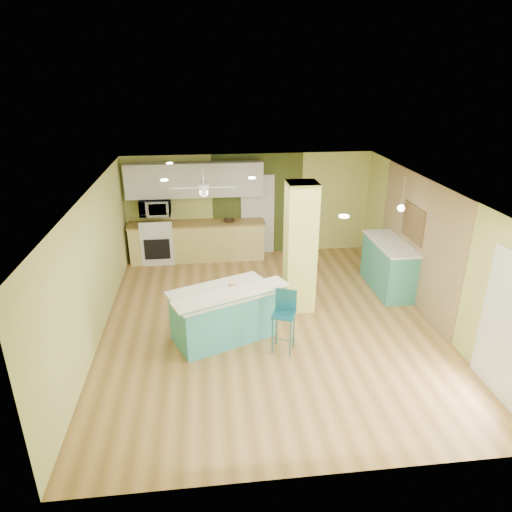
# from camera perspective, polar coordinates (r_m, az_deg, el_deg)

# --- Properties ---
(floor) EXTENTS (6.00, 7.00, 0.01)m
(floor) POSITION_cam_1_polar(r_m,az_deg,el_deg) (8.57, 1.61, -8.22)
(floor) COLOR olive
(floor) RESTS_ON ground
(ceiling) EXTENTS (6.00, 7.00, 0.01)m
(ceiling) POSITION_cam_1_polar(r_m,az_deg,el_deg) (7.61, 1.81, 8.28)
(ceiling) COLOR white
(ceiling) RESTS_ON wall_back
(wall_back) EXTENTS (6.00, 0.01, 2.50)m
(wall_back) POSITION_cam_1_polar(r_m,az_deg,el_deg) (11.29, -0.84, 6.42)
(wall_back) COLOR #C8CE6E
(wall_back) RESTS_ON floor
(wall_front) EXTENTS (6.00, 0.01, 2.50)m
(wall_front) POSITION_cam_1_polar(r_m,az_deg,el_deg) (5.02, 7.63, -16.10)
(wall_front) COLOR #C8CE6E
(wall_front) RESTS_ON floor
(wall_left) EXTENTS (0.01, 7.00, 2.50)m
(wall_left) POSITION_cam_1_polar(r_m,az_deg,el_deg) (8.16, -19.67, -1.38)
(wall_left) COLOR #C8CE6E
(wall_left) RESTS_ON floor
(wall_right) EXTENTS (0.01, 7.00, 2.50)m
(wall_right) POSITION_cam_1_polar(r_m,az_deg,el_deg) (8.93, 21.17, 0.43)
(wall_right) COLOR #C8CE6E
(wall_right) RESTS_ON floor
(wood_panel) EXTENTS (0.02, 3.40, 2.50)m
(wood_panel) POSITION_cam_1_polar(r_m,az_deg,el_deg) (9.41, 19.48, 1.78)
(wood_panel) COLOR #937654
(wood_panel) RESTS_ON floor
(olive_accent) EXTENTS (2.20, 0.02, 2.50)m
(olive_accent) POSITION_cam_1_polar(r_m,az_deg,el_deg) (11.30, 0.19, 6.43)
(olive_accent) COLOR #414C1E
(olive_accent) RESTS_ON floor
(interior_door) EXTENTS (0.82, 0.05, 2.00)m
(interior_door) POSITION_cam_1_polar(r_m,az_deg,el_deg) (11.34, 0.20, 5.18)
(interior_door) COLOR silver
(interior_door) RESTS_ON floor
(french_door) EXTENTS (0.04, 1.08, 2.10)m
(french_door) POSITION_cam_1_polar(r_m,az_deg,el_deg) (7.24, 28.79, -7.87)
(french_door) COLOR white
(french_door) RESTS_ON floor
(column) EXTENTS (0.55, 0.55, 2.50)m
(column) POSITION_cam_1_polar(r_m,az_deg,el_deg) (8.57, 5.53, 1.02)
(column) COLOR #DADF67
(column) RESTS_ON floor
(kitchen_run) EXTENTS (3.25, 0.63, 0.94)m
(kitchen_run) POSITION_cam_1_polar(r_m,az_deg,el_deg) (11.20, -7.29, 1.89)
(kitchen_run) COLOR #D6C570
(kitchen_run) RESTS_ON floor
(stove) EXTENTS (0.76, 0.66, 1.08)m
(stove) POSITION_cam_1_polar(r_m,az_deg,el_deg) (11.25, -12.13, 1.60)
(stove) COLOR white
(stove) RESTS_ON floor
(upper_cabinets) EXTENTS (3.20, 0.34, 0.80)m
(upper_cabinets) POSITION_cam_1_polar(r_m,az_deg,el_deg) (10.89, -7.67, 9.42)
(upper_cabinets) COLOR silver
(upper_cabinets) RESTS_ON wall_back
(microwave) EXTENTS (0.70, 0.48, 0.39)m
(microwave) POSITION_cam_1_polar(r_m,az_deg,el_deg) (10.98, -12.50, 5.96)
(microwave) COLOR white
(microwave) RESTS_ON wall_back
(ceiling_fan) EXTENTS (1.41, 1.41, 0.61)m
(ceiling_fan) POSITION_cam_1_polar(r_m,az_deg,el_deg) (9.57, -6.57, 8.47)
(ceiling_fan) COLOR white
(ceiling_fan) RESTS_ON ceiling
(pendant_lamp) EXTENTS (0.14, 0.14, 0.69)m
(pendant_lamp) POSITION_cam_1_polar(r_m,az_deg,el_deg) (9.21, 17.69, 5.74)
(pendant_lamp) COLOR white
(pendant_lamp) RESTS_ON ceiling
(wall_decor) EXTENTS (0.03, 0.90, 0.70)m
(wall_decor) POSITION_cam_1_polar(r_m,az_deg,el_deg) (9.48, 19.08, 3.90)
(wall_decor) COLOR brown
(wall_decor) RESTS_ON wood_panel
(peninsula) EXTENTS (2.10, 1.67, 1.05)m
(peninsula) POSITION_cam_1_polar(r_m,az_deg,el_deg) (7.87, -4.16, -7.19)
(peninsula) COLOR teal
(peninsula) RESTS_ON floor
(bar_stool) EXTENTS (0.46, 0.46, 1.06)m
(bar_stool) POSITION_cam_1_polar(r_m,az_deg,el_deg) (7.48, 3.60, -6.88)
(bar_stool) COLOR #1B687C
(bar_stool) RESTS_ON floor
(side_counter) EXTENTS (0.70, 1.64, 1.06)m
(side_counter) POSITION_cam_1_polar(r_m,az_deg,el_deg) (9.96, 16.30, -1.15)
(side_counter) COLOR teal
(side_counter) RESTS_ON floor
(fruit_bowl) EXTENTS (0.27, 0.27, 0.07)m
(fruit_bowl) POSITION_cam_1_polar(r_m,az_deg,el_deg) (11.02, -3.35, 4.47)
(fruit_bowl) COLOR #3B2818
(fruit_bowl) RESTS_ON kitchen_run
(canister) EXTENTS (0.15, 0.15, 0.15)m
(canister) POSITION_cam_1_polar(r_m,az_deg,el_deg) (7.66, -2.96, -3.78)
(canister) COLOR gold
(canister) RESTS_ON peninsula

